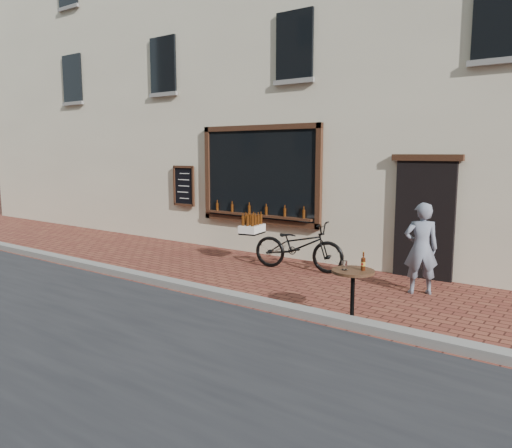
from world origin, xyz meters
The scene contains 6 objects.
ground centered at (0.00, 0.00, 0.00)m, with size 90.00×90.00×0.00m, color #5E281E.
kerb centered at (0.00, 0.20, 0.06)m, with size 90.00×0.25×0.12m, color slate.
shop_building centered at (0.00, 6.50, 5.00)m, with size 28.00×6.20×10.00m.
cargo_bicycle centered at (-0.36, 2.61, 0.51)m, with size 2.25×0.98×1.06m.
bistro_table centered at (1.96, 0.35, 0.54)m, with size 0.59×0.59×1.01m.
pedestrian centered at (2.21, 2.39, 0.77)m, with size 0.56×0.37×1.54m, color slate.
Camera 1 is at (4.86, -5.80, 2.35)m, focal length 35.00 mm.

